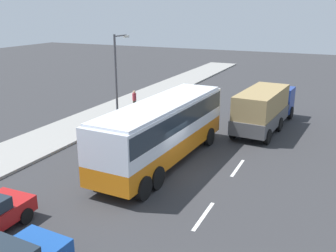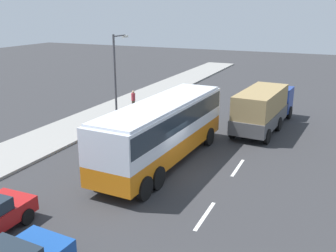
{
  "view_description": "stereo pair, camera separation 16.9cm",
  "coord_description": "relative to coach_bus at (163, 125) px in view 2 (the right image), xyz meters",
  "views": [
    {
      "loc": [
        -16.46,
        -7.43,
        8.04
      ],
      "look_at": [
        1.72,
        0.92,
        1.87
      ],
      "focal_mm": 40.63,
      "sensor_mm": 36.0,
      "label": 1
    },
    {
      "loc": [
        -16.53,
        -7.28,
        8.04
      ],
      "look_at": [
        1.72,
        0.92,
        1.87
      ],
      "focal_mm": 40.63,
      "sensor_mm": 36.0,
      "label": 2
    }
  ],
  "objects": [
    {
      "name": "pedestrian_near_curb",
      "position": [
        8.79,
        6.74,
        -1.05
      ],
      "size": [
        0.32,
        0.32,
        1.59
      ],
      "rotation": [
        0.0,
        0.0,
        3.03
      ],
      "color": "brown",
      "rests_on": "sidewalk_curb"
    },
    {
      "name": "street_lamp",
      "position": [
        6.06,
        6.53,
        1.66
      ],
      "size": [
        1.94,
        0.24,
        6.2
      ],
      "color": "#47474C",
      "rests_on": "sidewalk_curb"
    },
    {
      "name": "coach_bus",
      "position": [
        0.0,
        0.0,
        0.0
      ],
      "size": [
        10.77,
        3.17,
        3.41
      ],
      "rotation": [
        0.0,
        0.0,
        -0.05
      ],
      "color": "orange",
      "rests_on": "ground_plane"
    },
    {
      "name": "cargo_truck",
      "position": [
        8.51,
        -3.75,
        -0.55
      ],
      "size": [
        8.44,
        3.08,
        2.88
      ],
      "rotation": [
        0.0,
        0.0,
        -0.08
      ],
      "color": "navy",
      "rests_on": "ground_plane"
    },
    {
      "name": "ground_plane",
      "position": [
        -0.96,
        -0.88,
        -2.12
      ],
      "size": [
        120.0,
        120.0,
        0.0
      ],
      "primitive_type": "plane",
      "color": "#333335"
    },
    {
      "name": "car_black_sedan",
      "position": [
        8.51,
        3.15,
        -1.32
      ],
      "size": [
        4.22,
        2.04,
        1.5
      ],
      "rotation": [
        0.0,
        0.0,
        0.03
      ],
      "color": "black",
      "rests_on": "ground_plane"
    },
    {
      "name": "sidewalk_curb",
      "position": [
        -0.96,
        8.3,
        -2.04
      ],
      "size": [
        80.0,
        4.0,
        0.15
      ],
      "primitive_type": "cube",
      "color": "gray",
      "rests_on": "ground_plane"
    }
  ]
}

